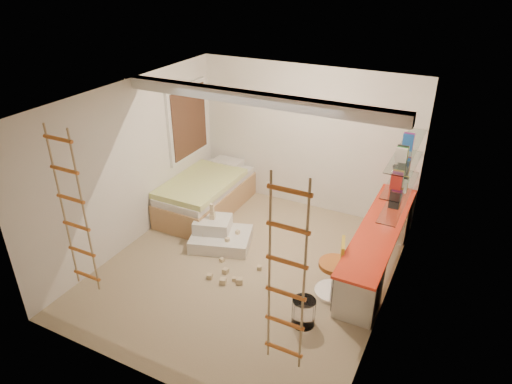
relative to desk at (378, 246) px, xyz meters
The scene contains 15 objects.
floor 1.96m from the desk, 153.35° to the right, with size 4.50×4.50×0.00m, color #9E8866.
ceiling_beam 2.78m from the desk, 161.89° to the right, with size 4.00×0.18×0.16m, color white.
window_frame 3.91m from the desk, behind, with size 0.06×1.15×1.35m, color white.
window_blind 3.88m from the desk, behind, with size 0.02×1.00×1.20m, color #4C2D1E.
rope_ladder_left 4.18m from the desk, 139.59° to the right, with size 0.41×0.04×2.13m, color orange, non-canonical shape.
rope_ladder_right 2.86m from the desk, 98.00° to the right, with size 0.41×0.04×2.13m, color #CA6622, non-canonical shape.
waste_bin 1.67m from the desk, 108.87° to the right, with size 0.30×0.30×0.37m, color white.
desk is the anchor object (origin of this frame).
shelves 1.14m from the desk, 60.31° to the left, with size 0.25×1.80×0.71m.
bed 3.22m from the desk, behind, with size 1.02×2.00×0.69m.
task_lamp 1.21m from the desk, 92.80° to the left, with size 0.14×0.36×0.57m.
swivel_chair 0.92m from the desk, 114.55° to the right, with size 0.62×0.62×0.85m.
play_platform 2.49m from the desk, 168.82° to the right, with size 1.11×0.98×0.41m.
toy_blocks 2.30m from the desk, 158.40° to the right, with size 1.15×1.03×0.68m.
books 1.22m from the desk, 60.31° to the left, with size 0.14×0.70×0.92m.
Camera 1 is at (2.62, -4.90, 4.18)m, focal length 32.00 mm.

